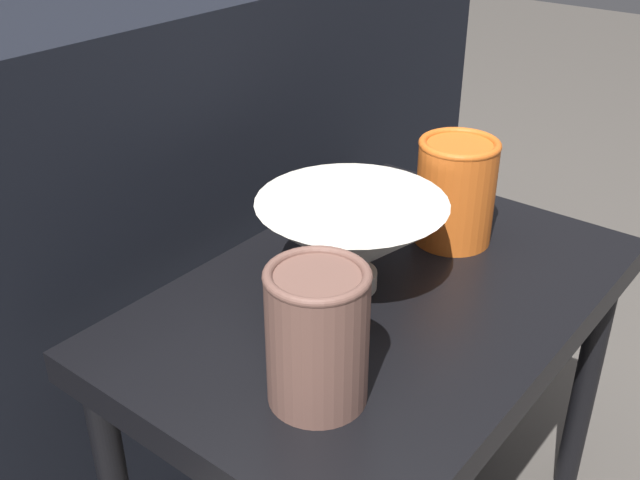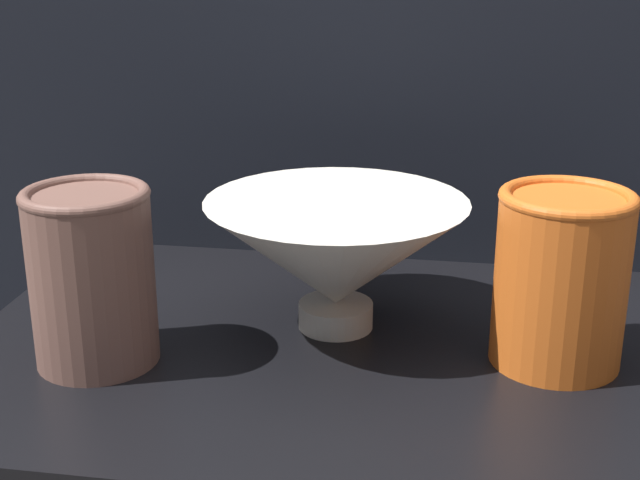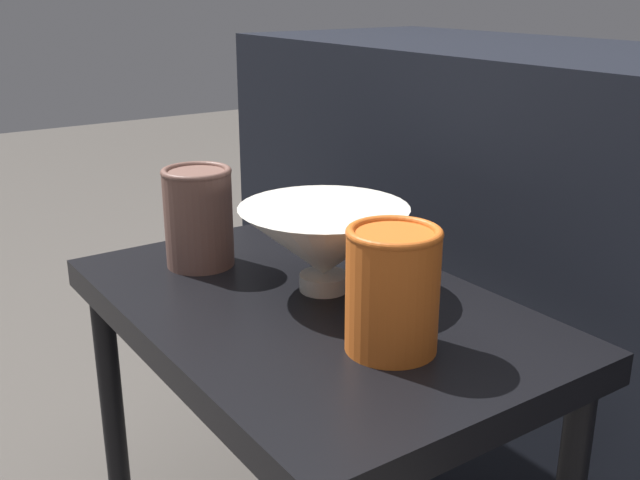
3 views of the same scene
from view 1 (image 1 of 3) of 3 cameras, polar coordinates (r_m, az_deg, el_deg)
table at (r=0.96m, az=4.69°, el=-6.59°), size 0.67×0.44×0.45m
couch_backdrop at (r=1.30m, az=-15.26°, el=1.31°), size 1.42×0.50×0.75m
bowl at (r=0.90m, az=2.38°, el=0.14°), size 0.23×0.23×0.12m
vase_textured_left at (r=0.72m, az=-0.20°, el=-7.20°), size 0.10×0.10×0.15m
vase_colorful_right at (r=1.02m, az=10.33°, el=3.80°), size 0.11×0.11×0.15m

